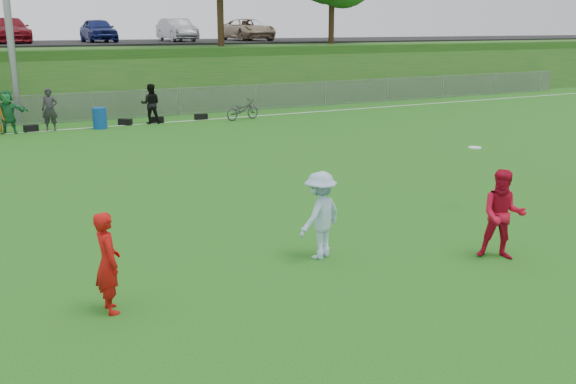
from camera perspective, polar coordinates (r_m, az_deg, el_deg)
ground at (r=11.44m, az=3.70°, el=-6.46°), size 120.00×120.00×0.00m
sideline_far at (r=27.96m, az=-16.06°, el=5.60°), size 60.00×0.10×0.01m
fence at (r=29.82m, az=-16.98°, el=7.31°), size 58.00×0.06×1.30m
berm at (r=40.55m, az=-20.20°, el=10.04°), size 120.00×18.00×3.00m
parking_lot at (r=42.46m, az=-20.78°, el=12.26°), size 120.00×12.00×0.10m
car_row at (r=41.32m, az=-22.33°, el=13.15°), size 32.04×5.18×1.44m
spectator_row at (r=27.43m, az=-21.60°, el=6.76°), size 8.48×0.88×1.69m
gear_bags at (r=28.30m, az=-13.76°, el=6.11°), size 7.73×0.58×0.26m
player_red_left at (r=9.74m, az=-15.73°, el=-6.05°), size 0.39×0.57×1.53m
player_red_center at (r=12.10m, az=18.55°, el=-1.93°), size 1.01×0.99×1.64m
player_blue at (r=11.55m, az=2.88°, el=-2.07°), size 1.18×0.96×1.60m
frisbee at (r=15.15m, az=16.27°, el=3.81°), size 0.29×0.29×0.03m
recycling_bin at (r=27.47m, az=-16.40°, el=6.32°), size 0.62×0.62×0.86m
bicycle at (r=28.96m, az=-4.07°, el=7.30°), size 1.79×0.93×0.89m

